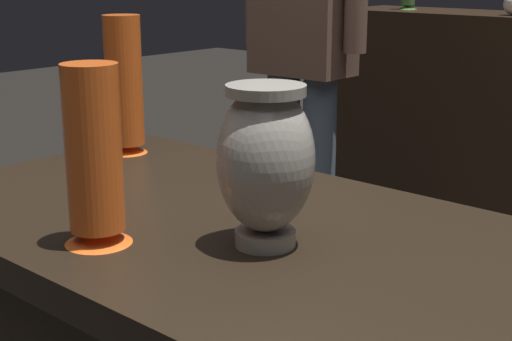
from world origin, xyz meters
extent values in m
cube|color=black|center=(0.00, 0.00, 0.78)|extent=(1.20, 0.64, 0.05)
cylinder|color=gray|center=(0.07, -0.04, 0.81)|extent=(0.09, 0.09, 0.02)
ellipsoid|color=gray|center=(0.07, -0.04, 0.93)|extent=(0.14, 0.14, 0.21)
cylinder|color=gray|center=(0.07, -0.04, 1.02)|extent=(0.11, 0.11, 0.02)
cone|color=#E55B1E|center=(-0.11, -0.20, 0.81)|extent=(0.10, 0.10, 0.02)
cylinder|color=#E55B1E|center=(-0.11, -0.20, 0.94)|extent=(0.08, 0.08, 0.24)
cone|color=#E55B1E|center=(-0.51, 0.17, 0.81)|extent=(0.09, 0.09, 0.02)
cylinder|color=#E55B1E|center=(-0.51, 0.17, 0.95)|extent=(0.08, 0.08, 0.27)
cone|color=#477A38|center=(-1.04, 2.19, 1.00)|extent=(0.09, 0.09, 0.02)
cylinder|color=slate|center=(-0.70, 1.12, 0.42)|extent=(0.11, 0.11, 0.84)
cylinder|color=slate|center=(-0.85, 1.11, 0.42)|extent=(0.11, 0.11, 0.84)
camera|label=1|loc=(0.74, -0.81, 1.19)|focal=53.09mm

